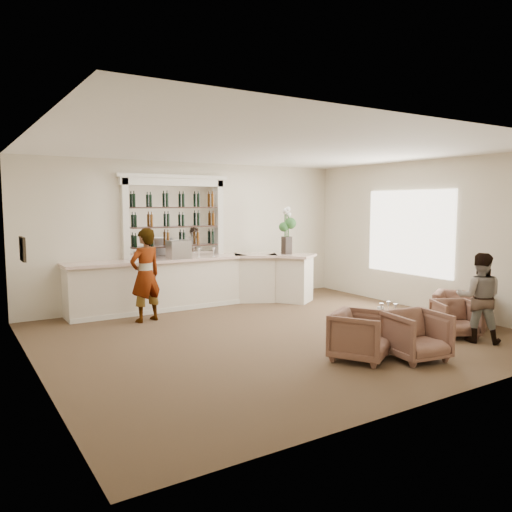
# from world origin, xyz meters

# --- Properties ---
(ground) EXTENTS (8.00, 8.00, 0.00)m
(ground) POSITION_xyz_m (0.00, 0.00, 0.00)
(ground) COLOR #503A28
(ground) RESTS_ON ground
(room_shell) EXTENTS (8.04, 7.02, 3.32)m
(room_shell) POSITION_xyz_m (0.16, 0.71, 2.34)
(room_shell) COLOR beige
(room_shell) RESTS_ON ground
(bar_counter) EXTENTS (5.72, 1.80, 1.14)m
(bar_counter) POSITION_xyz_m (-0.16, 3.00, 0.57)
(bar_counter) COLOR beige
(bar_counter) RESTS_ON ground
(back_bar_alcove) EXTENTS (2.64, 0.25, 3.00)m
(back_bar_alcove) POSITION_xyz_m (-0.50, 3.41, 2.03)
(back_bar_alcove) COLOR white
(back_bar_alcove) RESTS_ON ground
(cocktail_table) EXTENTS (0.63, 0.63, 0.50)m
(cocktail_table) POSITION_xyz_m (1.20, -1.49, 0.25)
(cocktail_table) COLOR #513023
(cocktail_table) RESTS_ON ground
(sommelier) EXTENTS (0.78, 0.61, 1.87)m
(sommelier) POSITION_xyz_m (-1.64, 2.25, 0.93)
(sommelier) COLOR gray
(sommelier) RESTS_ON ground
(guest) EXTENTS (0.91, 0.94, 1.53)m
(guest) POSITION_xyz_m (2.65, -2.18, 0.76)
(guest) COLOR gray
(guest) RESTS_ON ground
(armchair_left) EXTENTS (1.09, 1.10, 0.74)m
(armchair_left) POSITION_xyz_m (0.24, -1.84, 0.37)
(armchair_left) COLOR brown
(armchair_left) RESTS_ON ground
(armchair_center) EXTENTS (0.90, 0.92, 0.74)m
(armchair_center) POSITION_xyz_m (0.97, -2.29, 0.37)
(armchair_center) COLOR brown
(armchair_center) RESTS_ON ground
(armchair_right) EXTENTS (0.94, 0.94, 0.64)m
(armchair_right) POSITION_xyz_m (2.62, -1.76, 0.32)
(armchair_right) COLOR brown
(armchair_right) RESTS_ON ground
(armchair_far) EXTENTS (1.23, 1.27, 0.64)m
(armchair_far) POSITION_xyz_m (3.40, -1.32, 0.32)
(armchair_far) COLOR brown
(armchair_far) RESTS_ON ground
(espresso_machine) EXTENTS (0.47, 0.40, 0.41)m
(espresso_machine) POSITION_xyz_m (-0.63, 2.93, 1.34)
(espresso_machine) COLOR silver
(espresso_machine) RESTS_ON bar_counter
(flower_vase) EXTENTS (0.30, 0.30, 1.12)m
(flower_vase) POSITION_xyz_m (1.98, 2.49, 1.77)
(flower_vase) COLOR black
(flower_vase) RESTS_ON bar_counter
(wine_glass_bar_left) EXTENTS (0.07, 0.07, 0.21)m
(wine_glass_bar_left) POSITION_xyz_m (0.24, 2.94, 1.25)
(wine_glass_bar_left) COLOR white
(wine_glass_bar_left) RESTS_ON bar_counter
(wine_glass_bar_right) EXTENTS (0.07, 0.07, 0.21)m
(wine_glass_bar_right) POSITION_xyz_m (-0.10, 3.01, 1.25)
(wine_glass_bar_right) COLOR white
(wine_glass_bar_right) RESTS_ON bar_counter
(wine_glass_tbl_a) EXTENTS (0.07, 0.07, 0.21)m
(wine_glass_tbl_a) POSITION_xyz_m (1.08, -1.46, 0.60)
(wine_glass_tbl_a) COLOR white
(wine_glass_tbl_a) RESTS_ON cocktail_table
(wine_glass_tbl_b) EXTENTS (0.07, 0.07, 0.21)m
(wine_glass_tbl_b) POSITION_xyz_m (1.30, -1.41, 0.60)
(wine_glass_tbl_b) COLOR white
(wine_glass_tbl_b) RESTS_ON cocktail_table
(wine_glass_tbl_c) EXTENTS (0.07, 0.07, 0.21)m
(wine_glass_tbl_c) POSITION_xyz_m (1.24, -1.62, 0.60)
(wine_glass_tbl_c) COLOR white
(wine_glass_tbl_c) RESTS_ON cocktail_table
(napkin_holder) EXTENTS (0.08, 0.08, 0.12)m
(napkin_holder) POSITION_xyz_m (1.18, -1.35, 0.56)
(napkin_holder) COLOR white
(napkin_holder) RESTS_ON cocktail_table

